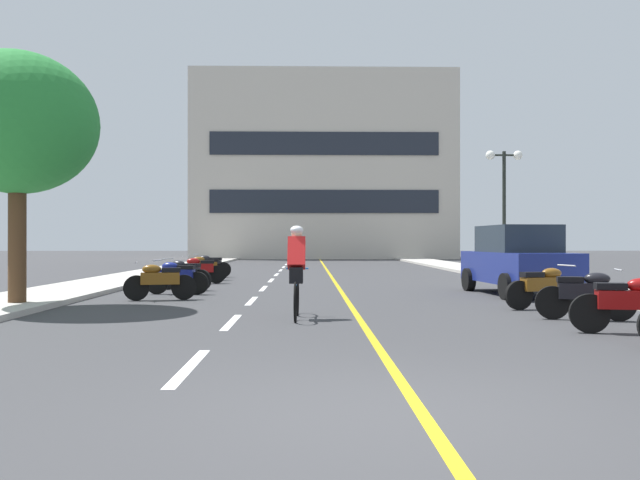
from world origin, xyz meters
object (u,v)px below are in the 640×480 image
street_lamp_mid (504,183)px  motorcycle_3 (544,286)px  motorcycle_6 (184,274)px  cyclist_rider (297,270)px  motorcycle_2 (586,294)px  roadside_tree (17,124)px  motorcycle_5 (177,277)px  motorcycle_8 (204,267)px  motorcycle_4 (160,280)px  motorcycle_7 (199,269)px  motorcycle_1 (629,303)px  motorcycle_9 (209,265)px  parked_car_near (517,260)px

street_lamp_mid → motorcycle_3: size_ratio=2.90×
motorcycle_6 → cyclist_rider: 7.65m
motorcycle_2 → motorcycle_6: 11.16m
roadside_tree → motorcycle_5: bearing=52.2°
motorcycle_8 → motorcycle_4: bearing=-88.5°
motorcycle_4 → motorcycle_5: same height
roadside_tree → motorcycle_7: 8.80m
motorcycle_7 → cyclist_rider: 10.26m
motorcycle_1 → motorcycle_9: bearing=119.1°
street_lamp_mid → motorcycle_9: 12.07m
street_lamp_mid → motorcycle_1: 16.33m
motorcycle_1 → motorcycle_6: (-8.41, 8.94, 0.00)m
street_lamp_mid → motorcycle_9: size_ratio=2.87×
motorcycle_4 → motorcycle_9: (-0.33, 9.87, 0.00)m
motorcycle_8 → street_lamp_mid: bearing=10.7°
motorcycle_1 → motorcycle_3: size_ratio=1.00×
motorcycle_4 → motorcycle_7: (-0.07, 5.98, 0.00)m
motorcycle_9 → cyclist_rider: (3.65, -13.56, 0.41)m
motorcycle_9 → motorcycle_7: bearing=-86.1°
motorcycle_4 → motorcycle_3: bearing=-14.6°
motorcycle_2 → motorcycle_5: 10.18m
motorcycle_1 → cyclist_rider: size_ratio=0.95×
motorcycle_2 → motorcycle_8: bearing=126.1°
street_lamp_mid → motorcycle_1: bearing=-100.5°
motorcycle_5 → motorcycle_1: bearing=-41.9°
motorcycle_4 → motorcycle_8: 7.81m
motorcycle_3 → motorcycle_9: (-8.72, 12.06, 0.00)m
motorcycle_7 → cyclist_rider: size_ratio=0.95×
street_lamp_mid → motorcycle_1: (-2.92, -15.74, -3.24)m
motorcycle_3 → motorcycle_4: size_ratio=1.00×
motorcycle_5 → motorcycle_8: size_ratio=1.00×
motorcycle_3 → cyclist_rider: 5.31m
motorcycle_5 → motorcycle_7: same height
parked_car_near → motorcycle_8: (-9.24, 6.37, -0.44)m
motorcycle_6 → motorcycle_1: bearing=-46.7°
roadside_tree → parked_car_near: 12.41m
roadside_tree → cyclist_rider: (5.91, -1.96, -2.99)m
motorcycle_6 → motorcycle_8: bearing=92.1°
motorcycle_5 → cyclist_rider: size_ratio=0.96×
motorcycle_1 → motorcycle_8: same height
street_lamp_mid → parked_car_near: size_ratio=1.13×
cyclist_rider → motorcycle_7: bearing=109.3°
street_lamp_mid → motorcycle_2: street_lamp_mid is taller
parked_car_near → motorcycle_4: bearing=-170.9°
motorcycle_2 → cyclist_rider: size_ratio=0.94×
motorcycle_8 → motorcycle_9: 2.07m
street_lamp_mid → motorcycle_4: street_lamp_mid is taller
motorcycle_7 → cyclist_rider: cyclist_rider is taller
motorcycle_7 → motorcycle_8: (-0.13, 1.82, 0.00)m
motorcycle_1 → motorcycle_2: bearing=87.3°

